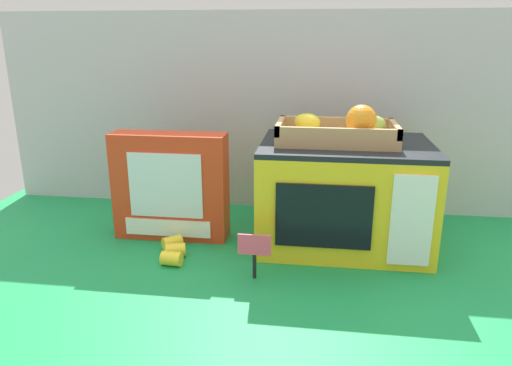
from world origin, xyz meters
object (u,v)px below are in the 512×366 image
price_sign (254,249)px  loose_toy_banana (173,250)px  toy_microwave (344,194)px  cookie_set_box (171,186)px  food_groups_crate (341,131)px

price_sign → loose_toy_banana: (-0.20, 0.08, -0.05)m
loose_toy_banana → toy_microwave: bearing=20.0°
cookie_set_box → loose_toy_banana: size_ratio=2.23×
price_sign → toy_microwave: bearing=49.1°
food_groups_crate → price_sign: 0.35m
toy_microwave → loose_toy_banana: (-0.39, -0.14, -0.11)m
food_groups_crate → toy_microwave: bearing=27.9°
toy_microwave → price_sign: bearing=-130.9°
food_groups_crate → cookie_set_box: 0.44m
toy_microwave → price_sign: toy_microwave is taller
toy_microwave → food_groups_crate: size_ratio=1.44×
food_groups_crate → loose_toy_banana: size_ratio=2.17×
cookie_set_box → toy_microwave: bearing=3.2°
price_sign → loose_toy_banana: 0.22m
food_groups_crate → loose_toy_banana: bearing=-160.4°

